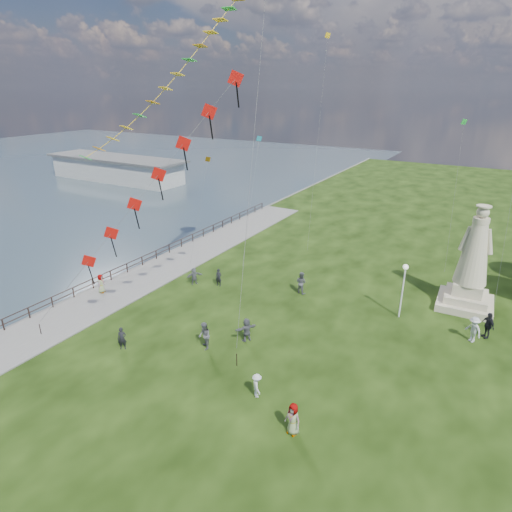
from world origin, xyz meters
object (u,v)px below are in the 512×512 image
Objects in this scene: person_1 at (204,336)px; person_5 at (194,276)px; lamppost at (404,280)px; person_8 at (473,330)px; pier_pavilion at (116,168)px; person_9 at (488,325)px; person_7 at (301,283)px; person_0 at (122,338)px; person_4 at (293,419)px; person_11 at (247,330)px; person_10 at (101,285)px; statue at (471,270)px; person_2 at (257,386)px; person_6 at (219,277)px.

person_5 is (-6.91, 7.76, -0.19)m from person_1.
person_8 is at bearing -10.43° from lamppost.
lamppost is at bearing -24.63° from pier_pavilion.
person_7 is at bearing -129.75° from person_9.
person_4 reaches higher than person_0.
person_5 is 0.81× the size of person_7.
person_11 is (-14.40, -8.87, -0.11)m from person_9.
lamppost is 2.63× the size of person_10.
person_7 reaches higher than person_4.
statue is 4.30× the size of person_9.
person_0 is (-19.28, -18.19, -2.36)m from statue.
person_1 is 18.47m from person_8.
person_1 is at bearing -96.27° from person_9.
pier_pavilion is 15.77× the size of person_8.
person_9 is at bearing -22.51° from pier_pavilion.
lamppost is at bearing -48.38° from person_5.
person_9 is at bearing -69.40° from statue.
person_9 is (5.97, 0.16, -2.19)m from lamppost.
person_11 is at bearing -6.75° from person_2.
person_5 is at bearing 64.26° from person_0.
statue reaches higher than person_5.
person_1 is at bearing -135.85° from statue.
pier_pavilion is at bearing -171.97° from person_1.
statue is 5.32× the size of person_5.
person_7 reaches higher than person_0.
person_2 is 0.76× the size of person_9.
person_10 is at bearing -159.22° from lamppost.
person_11 is at bearing -35.08° from pier_pavilion.
person_7 is (51.68, -27.51, -0.87)m from pier_pavilion.
person_6 is at bearing -123.55° from person_9.
lamppost is at bearing 168.14° from person_11.
statue reaches higher than lamppost.
person_10 reaches higher than person_5.
person_6 is 0.93× the size of person_11.
statue reaches higher than person_0.
pier_pavilion is 52.57m from person_5.
person_0 is 11.36m from person_6.
person_2 is (5.46, -2.39, -0.23)m from person_1.
pier_pavilion reaches higher than person_4.
person_1 is at bearing -122.82° from person_10.
person_11 is at bearing -90.75° from person_5.
person_4 is at bearing 21.06° from person_1.
person_1 is at bearing 22.51° from person_2.
person_1 reaches higher than person_9.
person_0 is 0.96× the size of person_10.
person_10 is 14.52m from person_11.
person_9 is at bearing 92.08° from person_8.
person_8 is (22.42, 2.26, 0.16)m from person_5.
person_2 is 0.94× the size of person_5.
person_8 is 1.14× the size of person_10.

